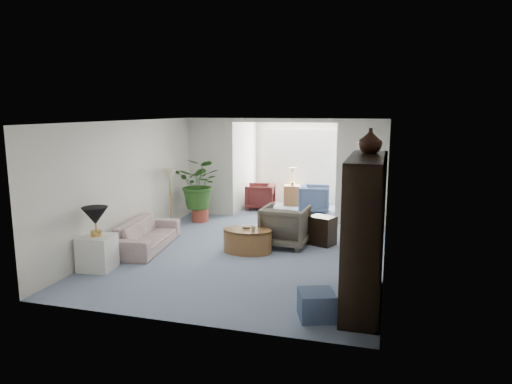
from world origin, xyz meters
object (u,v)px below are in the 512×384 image
(sofa, at_px, (147,234))
(sunroom_chair_maroon, at_px, (260,197))
(framed_picture, at_px, (386,171))
(coffee_table, at_px, (247,241))
(coffee_cup, at_px, (253,229))
(sunroom_table, at_px, (292,195))
(table_lamp, at_px, (95,216))
(wingback_chair, at_px, (285,226))
(floor_lamp, at_px, (170,175))
(entertainment_cabinet, at_px, (365,232))
(plant_pot, at_px, (200,215))
(coffee_bowl, at_px, (246,227))
(cabinet_urn, at_px, (370,141))
(end_table, at_px, (97,253))
(ottoman, at_px, (316,305))
(side_table_dark, at_px, (322,230))
(sunroom_chair_blue, at_px, (314,199))

(sofa, height_order, sunroom_chair_maroon, sunroom_chair_maroon)
(framed_picture, xyz_separation_m, coffee_table, (-2.50, 0.24, -1.47))
(coffee_cup, bearing_deg, sunroom_table, 92.61)
(table_lamp, bearing_deg, framed_picture, 16.75)
(wingback_chair, bearing_deg, table_lamp, 41.67)
(floor_lamp, distance_m, sunroom_table, 4.12)
(entertainment_cabinet, relative_size, plant_pot, 5.23)
(wingback_chair, distance_m, sunroom_chair_maroon, 3.57)
(coffee_bowl, bearing_deg, entertainment_cabinet, -40.08)
(floor_lamp, xyz_separation_m, entertainment_cabinet, (4.49, -3.10, -0.20))
(coffee_bowl, bearing_deg, sunroom_table, 90.19)
(table_lamp, height_order, floor_lamp, floor_lamp)
(cabinet_urn, relative_size, plant_pot, 0.90)
(end_table, bearing_deg, ottoman, -12.43)
(floor_lamp, relative_size, sunroom_chair_maroon, 0.47)
(framed_picture, distance_m, plant_pot, 5.17)
(sofa, distance_m, table_lamp, 1.52)
(end_table, xyz_separation_m, sunroom_chair_maroon, (1.37, 5.53, 0.05))
(side_table_dark, xyz_separation_m, ottoman, (0.41, -3.42, -0.11))
(sofa, relative_size, wingback_chair, 2.13)
(coffee_bowl, relative_size, plant_pot, 0.52)
(coffee_table, bearing_deg, entertainment_cabinet, -39.22)
(coffee_bowl, bearing_deg, cabinet_urn, -32.05)
(end_table, relative_size, table_lamp, 1.35)
(coffee_table, height_order, wingback_chair, wingback_chair)
(end_table, xyz_separation_m, plant_pot, (0.33, 3.74, -0.14))
(table_lamp, xyz_separation_m, side_table_dark, (3.49, 2.56, -0.65))
(table_lamp, bearing_deg, coffee_bowl, 39.41)
(table_lamp, xyz_separation_m, coffee_bowl, (2.13, 1.75, -0.47))
(sunroom_chair_maroon, bearing_deg, sunroom_table, 128.05)
(ottoman, height_order, plant_pot, ottoman)
(sofa, bearing_deg, sunroom_chair_blue, -39.95)
(coffee_cup, distance_m, sunroom_chair_maroon, 4.09)
(plant_pot, distance_m, sunroom_table, 3.10)
(framed_picture, bearing_deg, side_table_dark, 136.09)
(floor_lamp, relative_size, sunroom_chair_blue, 0.45)
(entertainment_cabinet, xyz_separation_m, sunroom_chair_blue, (-1.59, 5.73, -0.68))
(framed_picture, height_order, plant_pot, framed_picture)
(sofa, height_order, end_table, end_table)
(table_lamp, distance_m, floor_lamp, 2.92)
(coffee_bowl, relative_size, sunroom_chair_blue, 0.26)
(sunroom_chair_blue, bearing_deg, coffee_bowl, 162.03)
(end_table, distance_m, coffee_cup, 2.81)
(cabinet_urn, xyz_separation_m, plant_pot, (-4.12, 3.45, -2.11))
(sunroom_table, bearing_deg, plant_pot, -125.16)
(sofa, relative_size, side_table_dark, 3.29)
(floor_lamp, relative_size, coffee_table, 0.38)
(plant_pot, bearing_deg, coffee_cup, -47.65)
(sofa, height_order, sunroom_chair_blue, sunroom_chair_blue)
(coffee_table, xyz_separation_m, entertainment_cabinet, (2.27, -1.85, 0.82))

